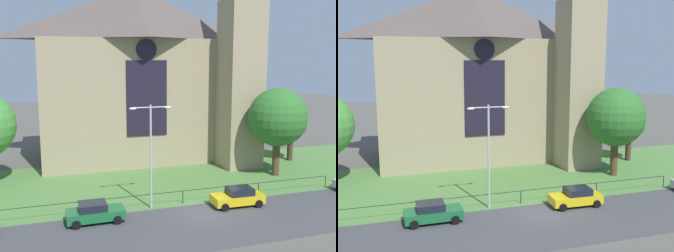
% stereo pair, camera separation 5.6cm
% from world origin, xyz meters
% --- Properties ---
extents(ground, '(160.00, 160.00, 0.00)m').
position_xyz_m(ground, '(0.00, 10.00, 0.00)').
color(ground, '#56544C').
extents(road_asphalt, '(120.00, 8.00, 0.01)m').
position_xyz_m(road_asphalt, '(0.00, -2.00, 0.00)').
color(road_asphalt, '#424244').
rests_on(road_asphalt, ground).
extents(grass_verge, '(120.00, 20.00, 0.01)m').
position_xyz_m(grass_verge, '(0.00, 8.00, 0.00)').
color(grass_verge, '#517F3D').
rests_on(grass_verge, ground).
extents(church_building, '(23.20, 16.20, 26.00)m').
position_xyz_m(church_building, '(-0.02, 19.30, 10.27)').
color(church_building, tan).
rests_on(church_building, ground).
extents(iron_railing, '(28.29, 0.07, 1.13)m').
position_xyz_m(iron_railing, '(-0.80, 2.50, 0.96)').
color(iron_railing, black).
rests_on(iron_railing, ground).
extents(tree_right_near, '(5.90, 5.90, 8.98)m').
position_xyz_m(tree_right_near, '(11.15, 7.49, 5.98)').
color(tree_right_near, '#4C3823').
rests_on(tree_right_near, ground).
extents(tree_right_far, '(3.89, 3.89, 6.56)m').
position_xyz_m(tree_right_far, '(16.21, 12.39, 4.55)').
color(tree_right_far, '#423021').
rests_on(tree_right_far, ground).
extents(streetlamp_near, '(3.37, 0.26, 8.35)m').
position_xyz_m(streetlamp_near, '(-3.53, 2.40, 5.30)').
color(streetlamp_near, '#B2B2B7').
rests_on(streetlamp_near, ground).
extents(parked_car_green, '(4.21, 2.03, 1.51)m').
position_xyz_m(parked_car_green, '(-8.24, 0.89, 0.74)').
color(parked_car_green, '#196033').
rests_on(parked_car_green, ground).
extents(parked_car_yellow, '(4.26, 2.14, 1.51)m').
position_xyz_m(parked_car_yellow, '(3.34, 0.74, 0.74)').
color(parked_car_yellow, gold).
rests_on(parked_car_yellow, ground).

